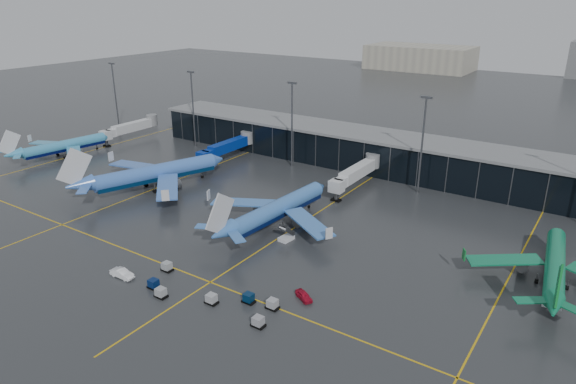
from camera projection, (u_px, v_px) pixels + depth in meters
The scene contains 13 objects.
ground at pixel (222, 238), 110.39m from camera, with size 600.00×600.00×0.00m, color #282B2D.
terminal_pier at pixel (354, 147), 156.50m from camera, with size 142.00×17.00×10.70m.
jet_bridges at pixel (226, 147), 160.23m from camera, with size 94.00×27.50×7.20m.
flood_masts at pixel (352, 131), 141.58m from camera, with size 203.00×0.50×25.50m.
taxi_lines at pixel (288, 232), 113.43m from camera, with size 220.00×120.00×0.02m.
airliner_klm_west at pixel (64, 139), 164.42m from camera, with size 31.92×36.35×11.17m, color #3C95C5, non-canonical shape.
airliner_arkefly at pixel (156, 163), 136.62m from camera, with size 40.04×45.60×14.02m, color #3E6FCC, non-canonical shape.
airliner_klm_near at pixel (279, 199), 115.03m from camera, with size 35.74×40.70×12.51m, color #3C74C5, non-canonical shape.
airliner_aer_lingus at pixel (557, 255), 91.73m from camera, with size 31.73×36.14×11.11m, color #0D734C, non-canonical shape.
baggage_carts at pixel (208, 295), 88.31m from camera, with size 27.16×9.41×1.70m.
mobile_airstair at pixel (286, 237), 109.32m from camera, with size 2.54×3.42×3.45m.
service_van_red at pixel (304, 296), 88.14m from camera, with size 1.64×4.07×1.39m, color #B40D27.
service_van_white at pixel (122, 273), 94.92m from camera, with size 1.73×4.95×1.63m, color white.
Camera 1 is at (67.05, -74.69, 49.12)m, focal length 32.00 mm.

